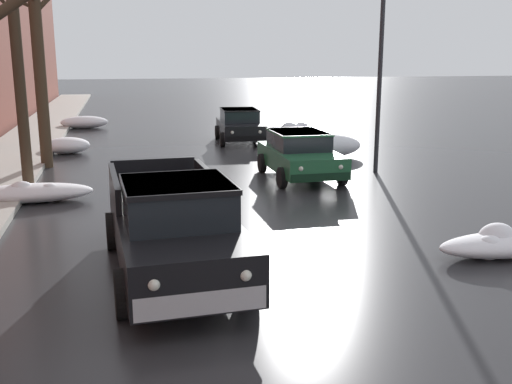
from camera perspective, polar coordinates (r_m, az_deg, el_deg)
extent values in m
ellipsoid|color=white|center=(31.86, -16.22, 6.48)|extent=(2.37, 1.26, 0.63)
ellipsoid|color=white|center=(32.04, -17.19, 6.39)|extent=(0.66, 0.55, 0.55)
ellipsoid|color=white|center=(11.63, 21.58, -5.02)|extent=(0.55, 0.46, 0.46)
ellipsoid|color=white|center=(11.94, 22.23, -4.23)|extent=(0.74, 0.62, 0.62)
ellipsoid|color=white|center=(16.12, -20.81, -0.08)|extent=(3.03, 1.12, 0.46)
ellipsoid|color=white|center=(15.94, -19.26, -0.06)|extent=(0.58, 0.48, 0.48)
ellipsoid|color=white|center=(16.12, -21.62, 0.01)|extent=(0.66, 0.55, 0.55)
ellipsoid|color=white|center=(27.39, 2.93, 5.86)|extent=(3.05, 1.36, 0.49)
ellipsoid|color=white|center=(27.70, 4.38, 6.08)|extent=(0.78, 0.65, 0.65)
ellipsoid|color=white|center=(27.19, 3.23, 6.01)|extent=(0.83, 0.69, 0.69)
ellipsoid|color=white|center=(23.76, -17.77, 4.30)|extent=(1.69, 1.27, 0.61)
ellipsoid|color=white|center=(24.01, -18.16, 4.16)|extent=(0.54, 0.45, 0.45)
ellipsoid|color=white|center=(23.65, -18.16, 4.22)|extent=(0.72, 0.60, 0.60)
ellipsoid|color=white|center=(21.74, 6.51, 4.43)|extent=(2.84, 1.31, 0.87)
ellipsoid|color=white|center=(21.92, 7.93, 4.11)|extent=(0.73, 0.61, 0.61)
ellipsoid|color=white|center=(21.51, 5.53, 3.83)|extent=(0.57, 0.48, 0.48)
cylinder|color=#423323|center=(9.52, -23.32, 15.67)|extent=(1.84, 0.25, 1.29)
cylinder|color=#382B1E|center=(16.45, -21.83, 9.75)|extent=(0.29, 0.29, 5.94)
cylinder|color=#423323|center=(20.73, -20.16, 11.39)|extent=(0.39, 0.39, 6.69)
cube|color=black|center=(10.14, -8.11, -3.78)|extent=(2.09, 5.39, 0.76)
cube|color=black|center=(9.24, -7.61, -0.91)|extent=(1.69, 1.78, 0.64)
cube|color=black|center=(9.18, -7.66, 0.79)|extent=(1.73, 1.83, 0.08)
cube|color=black|center=(11.14, -4.58, 1.03)|extent=(0.23, 2.55, 0.44)
cube|color=black|center=(10.94, -13.47, 0.49)|extent=(0.23, 2.55, 0.44)
cube|color=black|center=(12.51, -9.87, 2.20)|extent=(1.73, 0.19, 0.44)
cube|color=#B7B7BC|center=(7.80, -5.36, -10.52)|extent=(1.74, 0.21, 0.32)
sphere|color=white|center=(7.76, -1.00, -8.03)|extent=(0.16, 0.16, 0.16)
sphere|color=white|center=(7.56, -9.83, -8.80)|extent=(0.16, 0.16, 0.16)
cylinder|color=black|center=(8.96, -0.60, -8.50)|extent=(0.26, 0.73, 0.72)
cylinder|color=black|center=(8.69, -12.72, -9.54)|extent=(0.26, 0.73, 0.72)
cylinder|color=black|center=(11.90, -4.67, -3.07)|extent=(0.26, 0.73, 0.72)
cylinder|color=black|center=(11.70, -13.69, -3.69)|extent=(0.26, 0.73, 0.72)
cube|color=#1E5633|center=(17.96, 4.27, 3.20)|extent=(1.77, 3.91, 0.60)
cube|color=black|center=(18.06, 4.12, 5.06)|extent=(1.51, 2.04, 0.52)
cube|color=#1E5633|center=(18.03, 4.13, 5.78)|extent=(1.55, 2.08, 0.06)
cube|color=black|center=(16.21, 6.22, 1.45)|extent=(1.72, 0.13, 0.22)
cube|color=black|center=(19.79, 2.65, 3.61)|extent=(1.72, 0.13, 0.22)
cylinder|color=black|center=(17.18, 8.29, 1.64)|extent=(0.18, 0.60, 0.60)
cylinder|color=black|center=(16.63, 2.52, 1.38)|extent=(0.18, 0.60, 0.60)
cylinder|color=black|center=(19.42, 5.74, 3.02)|extent=(0.18, 0.60, 0.60)
cylinder|color=black|center=(18.93, 0.59, 2.82)|extent=(0.18, 0.60, 0.60)
sphere|color=silver|center=(16.33, 8.17, 2.41)|extent=(0.14, 0.14, 0.14)
sphere|color=silver|center=(15.96, 4.34, 2.26)|extent=(0.14, 0.14, 0.14)
cube|color=black|center=(25.55, -1.55, 6.15)|extent=(2.01, 4.05, 0.60)
cube|color=black|center=(25.68, -1.61, 7.44)|extent=(1.62, 2.15, 0.52)
cube|color=black|center=(25.66, -1.62, 7.95)|extent=(1.66, 2.19, 0.06)
cube|color=black|center=(23.69, -0.97, 5.17)|extent=(1.68, 0.25, 0.22)
cube|color=black|center=(27.46, -2.05, 6.25)|extent=(1.68, 0.25, 0.22)
cylinder|color=black|center=(24.52, 0.86, 5.16)|extent=(0.22, 0.61, 0.60)
cylinder|color=black|center=(24.29, -3.25, 5.06)|extent=(0.22, 0.61, 0.60)
cylinder|color=black|center=(26.90, -0.01, 5.86)|extent=(0.22, 0.61, 0.60)
cylinder|color=black|center=(26.70, -3.75, 5.77)|extent=(0.22, 0.61, 0.60)
sphere|color=silver|center=(23.71, 0.38, 5.81)|extent=(0.14, 0.14, 0.14)
sphere|color=silver|center=(23.56, -2.31, 5.76)|extent=(0.14, 0.14, 0.14)
cylinder|color=#28282D|center=(19.00, 11.85, 10.89)|extent=(0.14, 0.14, 6.07)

